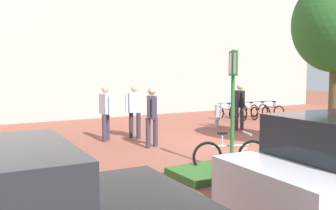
{
  "coord_description": "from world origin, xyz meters",
  "views": [
    {
      "loc": [
        -6.45,
        -8.19,
        2.13
      ],
      "look_at": [
        -0.11,
        2.42,
        1.01
      ],
      "focal_mm": 38.54,
      "sensor_mm": 36.0,
      "label": 1
    }
  ],
  "objects_px": {
    "bike_at_sign": "(230,155)",
    "person_casual_tan": "(106,110)",
    "parking_sign_post": "(233,93)",
    "bike_rack_cluster": "(249,111)",
    "person_shirt_blue": "(135,108)",
    "bollard_steel": "(217,116)",
    "person_suited_dark": "(239,104)",
    "person_suited_navy": "(152,113)"
  },
  "relations": [
    {
      "from": "bike_rack_cluster",
      "to": "person_shirt_blue",
      "type": "bearing_deg",
      "value": -164.99
    },
    {
      "from": "bike_rack_cluster",
      "to": "bollard_steel",
      "type": "xyz_separation_m",
      "value": [
        -2.99,
        -1.38,
        0.1
      ]
    },
    {
      "from": "person_suited_dark",
      "to": "person_shirt_blue",
      "type": "bearing_deg",
      "value": 174.15
    },
    {
      "from": "bollard_steel",
      "to": "person_casual_tan",
      "type": "bearing_deg",
      "value": -175.81
    },
    {
      "from": "person_shirt_blue",
      "to": "parking_sign_post",
      "type": "bearing_deg",
      "value": -89.37
    },
    {
      "from": "bollard_steel",
      "to": "bike_at_sign",
      "type": "bearing_deg",
      "value": -125.87
    },
    {
      "from": "bollard_steel",
      "to": "person_suited_navy",
      "type": "height_order",
      "value": "person_suited_navy"
    },
    {
      "from": "bollard_steel",
      "to": "parking_sign_post",
      "type": "bearing_deg",
      "value": -125.63
    },
    {
      "from": "person_suited_dark",
      "to": "person_shirt_blue",
      "type": "relative_size",
      "value": 1.0
    },
    {
      "from": "bike_at_sign",
      "to": "bike_rack_cluster",
      "type": "bearing_deg",
      "value": 43.96
    },
    {
      "from": "bollard_steel",
      "to": "bike_rack_cluster",
      "type": "bearing_deg",
      "value": 24.74
    },
    {
      "from": "bike_at_sign",
      "to": "parking_sign_post",
      "type": "bearing_deg",
      "value": -113.27
    },
    {
      "from": "parking_sign_post",
      "to": "person_suited_navy",
      "type": "height_order",
      "value": "parking_sign_post"
    },
    {
      "from": "person_suited_navy",
      "to": "person_suited_dark",
      "type": "height_order",
      "value": "same"
    },
    {
      "from": "person_casual_tan",
      "to": "bike_at_sign",
      "type": "bearing_deg",
      "value": -77.11
    },
    {
      "from": "parking_sign_post",
      "to": "bollard_steel",
      "type": "height_order",
      "value": "parking_sign_post"
    },
    {
      "from": "bike_rack_cluster",
      "to": "person_suited_dark",
      "type": "bearing_deg",
      "value": -139.6
    },
    {
      "from": "person_casual_tan",
      "to": "person_suited_dark",
      "type": "bearing_deg",
      "value": -5.56
    },
    {
      "from": "parking_sign_post",
      "to": "bike_at_sign",
      "type": "bearing_deg",
      "value": 66.73
    },
    {
      "from": "bike_at_sign",
      "to": "person_suited_dark",
      "type": "relative_size",
      "value": 0.93
    },
    {
      "from": "parking_sign_post",
      "to": "person_suited_navy",
      "type": "distance_m",
      "value": 3.24
    },
    {
      "from": "parking_sign_post",
      "to": "person_suited_dark",
      "type": "xyz_separation_m",
      "value": [
        4.04,
        4.25,
        -0.71
      ]
    },
    {
      "from": "bike_at_sign",
      "to": "person_casual_tan",
      "type": "bearing_deg",
      "value": 102.89
    },
    {
      "from": "person_casual_tan",
      "to": "person_shirt_blue",
      "type": "relative_size",
      "value": 1.0
    },
    {
      "from": "parking_sign_post",
      "to": "person_shirt_blue",
      "type": "relative_size",
      "value": 1.51
    },
    {
      "from": "parking_sign_post",
      "to": "person_suited_dark",
      "type": "height_order",
      "value": "parking_sign_post"
    },
    {
      "from": "bollard_steel",
      "to": "person_suited_dark",
      "type": "distance_m",
      "value": 1.06
    },
    {
      "from": "parking_sign_post",
      "to": "bike_rack_cluster",
      "type": "xyz_separation_m",
      "value": [
        6.64,
        6.47,
        -1.35
      ]
    },
    {
      "from": "bike_rack_cluster",
      "to": "person_casual_tan",
      "type": "xyz_separation_m",
      "value": [
        -7.65,
        -1.72,
        0.64
      ]
    },
    {
      "from": "bike_rack_cluster",
      "to": "bollard_steel",
      "type": "bearing_deg",
      "value": -155.26
    },
    {
      "from": "parking_sign_post",
      "to": "bollard_steel",
      "type": "distance_m",
      "value": 6.38
    },
    {
      "from": "bollard_steel",
      "to": "person_suited_navy",
      "type": "xyz_separation_m",
      "value": [
        -3.89,
        -1.93,
        0.53
      ]
    },
    {
      "from": "bike_rack_cluster",
      "to": "person_casual_tan",
      "type": "distance_m",
      "value": 7.87
    },
    {
      "from": "person_suited_navy",
      "to": "person_shirt_blue",
      "type": "bearing_deg",
      "value": 82.91
    },
    {
      "from": "bike_rack_cluster",
      "to": "person_casual_tan",
      "type": "height_order",
      "value": "person_casual_tan"
    },
    {
      "from": "parking_sign_post",
      "to": "person_suited_navy",
      "type": "xyz_separation_m",
      "value": [
        -0.24,
        3.16,
        -0.71
      ]
    },
    {
      "from": "bike_rack_cluster",
      "to": "bike_at_sign",
      "type": "bearing_deg",
      "value": -136.04
    },
    {
      "from": "person_suited_dark",
      "to": "person_suited_navy",
      "type": "bearing_deg",
      "value": -165.61
    },
    {
      "from": "bike_at_sign",
      "to": "person_suited_navy",
      "type": "relative_size",
      "value": 0.93
    },
    {
      "from": "parking_sign_post",
      "to": "bike_at_sign",
      "type": "xyz_separation_m",
      "value": [
        0.05,
        0.11,
        -1.34
      ]
    },
    {
      "from": "bike_at_sign",
      "to": "bike_rack_cluster",
      "type": "relative_size",
      "value": 0.5
    },
    {
      "from": "person_suited_dark",
      "to": "person_shirt_blue",
      "type": "xyz_separation_m",
      "value": [
        -4.09,
        0.42,
        0.0
      ]
    }
  ]
}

